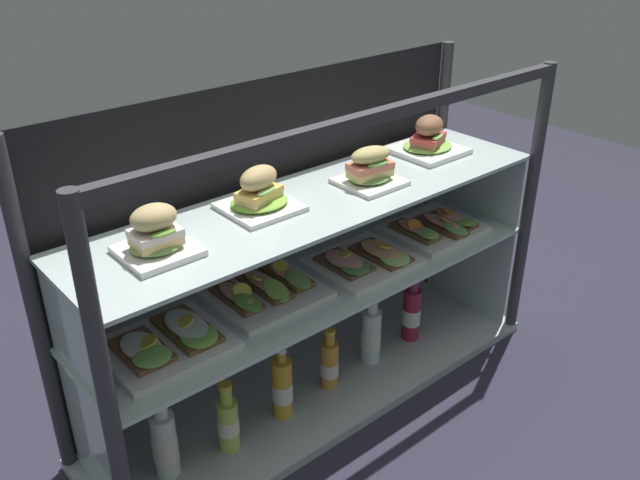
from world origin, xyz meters
The scene contains 21 objects.
ground_plane centered at (0.00, 0.00, -0.01)m, with size 6.00×6.00×0.02m, color #292939.
case_base_deck centered at (0.00, 0.00, 0.02)m, with size 1.54×0.44×0.03m, color #B1B8BB.
case_frame centered at (0.00, 0.11, 0.54)m, with size 1.54×0.44×0.98m.
riser_lower_tier centered at (0.00, 0.00, 0.22)m, with size 1.46×0.36×0.37m.
shelf_lower_glass centered at (0.00, 0.00, 0.41)m, with size 1.48×0.38×0.01m, color silver.
riser_upper_tier centered at (0.00, 0.00, 0.54)m, with size 1.46×0.36×0.25m.
shelf_upper_glass centered at (0.00, 0.00, 0.68)m, with size 1.48×0.38×0.01m, color silver.
plated_roll_sandwich_near_left_corner centered at (-0.50, 0.00, 0.73)m, with size 0.17×0.17×0.13m.
plated_roll_sandwich_mid_left centered at (-0.17, 0.05, 0.73)m, with size 0.19×0.19×0.12m.
plated_roll_sandwich_right_of_center centered at (0.17, -0.02, 0.73)m, with size 0.17×0.17×0.11m.
plated_roll_sandwich_far_left centered at (0.50, 0.05, 0.73)m, with size 0.21×0.21×0.12m.
open_sandwich_tray_near_left_corner centered at (-0.51, -0.01, 0.44)m, with size 0.31×0.26×0.06m.
open_sandwich_tray_far_right centered at (-0.18, 0.03, 0.44)m, with size 0.31×0.26×0.07m.
open_sandwich_tray_mid_right centered at (0.17, -0.02, 0.43)m, with size 0.31×0.26×0.06m.
open_sandwich_tray_mid_left centered at (0.50, -0.02, 0.44)m, with size 0.31×0.27×0.07m.
juice_bottle_back_center centered at (-0.56, -0.02, 0.14)m, with size 0.07×0.07×0.26m.
juice_bottle_front_right_end centered at (-0.38, -0.05, 0.12)m, with size 0.06×0.06×0.23m.
juice_bottle_back_left centered at (-0.18, -0.04, 0.13)m, with size 0.06×0.06×0.24m.
juice_bottle_front_left_end centered at (0.02, -0.03, 0.12)m, with size 0.06×0.06×0.21m.
juice_bottle_tucked_behind centered at (0.21, -0.02, 0.13)m, with size 0.07×0.07×0.24m.
juice_bottle_near_post centered at (0.41, -0.02, 0.13)m, with size 0.06×0.06×0.25m.
Camera 1 is at (-1.12, -1.31, 1.45)m, focal length 38.05 mm.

